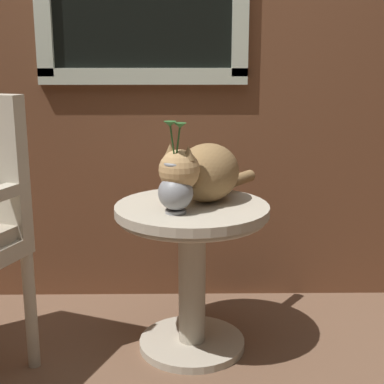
{
  "coord_description": "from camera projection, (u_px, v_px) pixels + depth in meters",
  "views": [
    {
      "loc": [
        0.14,
        -1.74,
        1.13
      ],
      "look_at": [
        0.16,
        0.26,
        0.63
      ],
      "focal_mm": 52.33,
      "sensor_mm": 36.0,
      "label": 1
    }
  ],
  "objects": [
    {
      "name": "cat",
      "position": [
        204.0,
        172.0,
        2.08
      ],
      "size": [
        0.39,
        0.48,
        0.24
      ],
      "color": "olive",
      "rests_on": "wicker_side_table"
    },
    {
      "name": "back_wall",
      "position": [
        152.0,
        10.0,
        2.4
      ],
      "size": [
        4.0,
        0.07,
        2.6
      ],
      "color": "brown",
      "rests_on": "ground_plane"
    },
    {
      "name": "wicker_side_table",
      "position": [
        192.0,
        248.0,
        2.12
      ],
      "size": [
        0.58,
        0.58,
        0.58
      ],
      "color": "#B2A893",
      "rests_on": "ground_plane"
    },
    {
      "name": "pewter_vase_with_ivy",
      "position": [
        176.0,
        187.0,
        1.95
      ],
      "size": [
        0.12,
        0.12,
        0.33
      ],
      "color": "gray",
      "rests_on": "wicker_side_table"
    }
  ]
}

